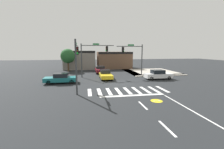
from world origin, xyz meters
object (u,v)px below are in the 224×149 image
object	(u,v)px
roadside_tree	(68,56)
car_maroon	(100,69)
traffic_signal_northeast	(133,54)
traffic_signal_northwest	(93,54)
car_teal	(61,78)
car_yellow	(105,75)
traffic_signal_southwest	(77,57)
car_white	(158,75)

from	to	relation	value
roadside_tree	car_maroon	bearing A→B (deg)	-27.04
traffic_signal_northeast	roadside_tree	world-z (taller)	traffic_signal_northeast
traffic_signal_northwest	car_teal	size ratio (longest dim) A/B	1.28
traffic_signal_northwest	car_yellow	size ratio (longest dim) A/B	1.33
traffic_signal_southwest	car_teal	bearing A→B (deg)	27.96
car_white	traffic_signal_northeast	bearing A→B (deg)	131.29
car_yellow	car_maroon	xyz separation A→B (m)	(-0.22, 6.93, 0.01)
traffic_signal_southwest	roadside_tree	xyz separation A→B (m)	(-2.85, 17.72, -0.47)
car_teal	car_yellow	bearing A→B (deg)	21.03
traffic_signal_northwest	car_yellow	world-z (taller)	traffic_signal_northwest
traffic_signal_northeast	car_maroon	xyz separation A→B (m)	(-5.40, 5.27, -3.24)
traffic_signal_northeast	car_yellow	xyz separation A→B (m)	(-5.18, -1.66, -3.26)
traffic_signal_northeast	car_maroon	bearing A→B (deg)	-44.30
traffic_signal_southwest	roadside_tree	distance (m)	17.95
car_teal	traffic_signal_southwest	bearing A→B (deg)	-62.04
traffic_signal_northeast	traffic_signal_northwest	xyz separation A→B (m)	(-7.04, 0.21, 0.13)
traffic_signal_northwest	car_teal	bearing A→B (deg)	-137.32
car_yellow	car_maroon	bearing A→B (deg)	-178.16
car_yellow	car_white	world-z (taller)	car_white
car_maroon	car_white	xyz separation A→B (m)	(8.51, -8.81, 0.04)
traffic_signal_southwest	traffic_signal_northwest	world-z (taller)	traffic_signal_northwest
car_maroon	roadside_tree	distance (m)	8.04
car_yellow	car_white	xyz separation A→B (m)	(8.29, -1.88, 0.05)
traffic_signal_northwest	car_white	distance (m)	11.32
traffic_signal_northwest	roadside_tree	xyz separation A→B (m)	(-5.12, 8.50, -0.70)
traffic_signal_northwest	roadside_tree	bearing A→B (deg)	121.03
traffic_signal_southwest	car_maroon	size ratio (longest dim) A/B	1.22
car_teal	car_white	bearing A→B (deg)	2.60
traffic_signal_southwest	car_white	distance (m)	13.91
car_maroon	traffic_signal_southwest	bearing A→B (deg)	-15.29
roadside_tree	car_teal	bearing A→B (deg)	-88.63
car_yellow	car_white	size ratio (longest dim) A/B	1.01
traffic_signal_northeast	car_white	world-z (taller)	traffic_signal_northeast
car_yellow	car_teal	xyz separation A→B (m)	(-6.66, -2.56, 0.01)
car_teal	traffic_signal_northeast	bearing A→B (deg)	19.61
roadside_tree	traffic_signal_southwest	bearing A→B (deg)	-80.87
car_yellow	traffic_signal_northeast	bearing A→B (deg)	107.74
traffic_signal_northeast	car_teal	size ratio (longest dim) A/B	1.26
traffic_signal_northwest	car_maroon	bearing A→B (deg)	72.09
traffic_signal_northeast	traffic_signal_northwest	bearing A→B (deg)	-1.74
traffic_signal_northwest	car_maroon	xyz separation A→B (m)	(1.63, 5.06, -3.37)
traffic_signal_southwest	traffic_signal_northeast	size ratio (longest dim) A/B	1.01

